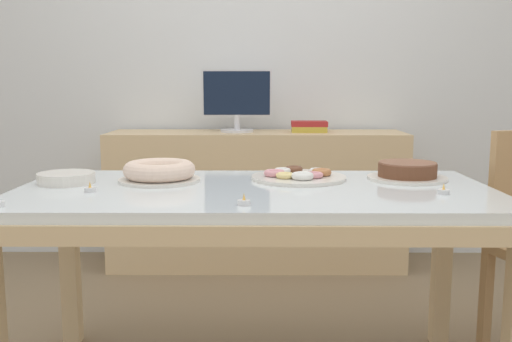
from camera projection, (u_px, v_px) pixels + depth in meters
The scene contains 12 objects.
wall_back at pixel (257, 57), 3.70m from camera, with size 8.00×0.10×2.60m, color silver.
dining_table at pixel (255, 213), 2.05m from camera, with size 1.73×0.85×0.76m.
sideboard at pixel (257, 199), 3.54m from camera, with size 1.80×0.44×0.83m.
computer_monitor at pixel (237, 101), 3.45m from camera, with size 0.42×0.20×0.38m.
book_stack at pixel (309, 127), 3.47m from camera, with size 0.22×0.15×0.07m.
cake_chocolate_round at pixel (407, 172), 2.20m from camera, with size 0.30×0.30×0.07m.
cake_golden_bundt at pixel (159, 172), 2.16m from camera, with size 0.31×0.31×0.08m.
pastry_platter at pixel (299, 176), 2.21m from camera, with size 0.37×0.37×0.04m.
plate_stack at pixel (66, 178), 2.12m from camera, with size 0.21×0.21×0.04m.
tealight_near_cakes at pixel (90, 189), 1.95m from camera, with size 0.04×0.04×0.04m.
tealight_centre at pixel (443, 191), 1.91m from camera, with size 0.04×0.04×0.04m.
tealight_near_front at pixel (244, 202), 1.74m from camera, with size 0.04×0.04×0.04m.
Camera 1 is at (0.02, -2.00, 1.12)m, focal length 40.00 mm.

